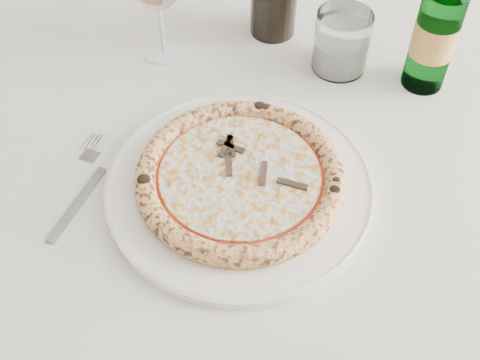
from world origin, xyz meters
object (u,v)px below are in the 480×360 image
Objects in this scene: pizza at (240,177)px; tumbler at (341,45)px; plate at (240,185)px; dining_table at (242,172)px; beer_bottle at (437,29)px.

pizza is 0.30m from tumbler.
plate is 1.30× the size of pizza.
beer_bottle reaches higher than dining_table.
dining_table is at bearing -132.72° from tumbler.
dining_table is 0.15m from pizza.
pizza reaches higher than plate.
pizza is at bearing -119.66° from tumbler.
pizza is 1.10× the size of beer_bottle.
plate is at bearing 60.00° from pizza.
tumbler reaches higher than pizza.
pizza reaches higher than dining_table.
dining_table is 0.25m from tumbler.
tumbler is at bearing 164.50° from beer_bottle.
plate is 1.43× the size of beer_bottle.
plate is at bearing -140.74° from beer_bottle.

